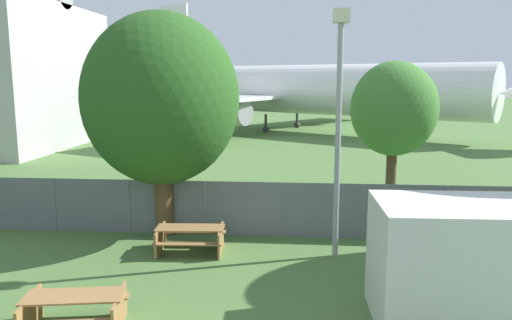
% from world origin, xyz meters
% --- Properties ---
extents(perimeter_fence, '(56.07, 0.07, 1.79)m').
position_xyz_m(perimeter_fence, '(-0.00, 9.79, 0.89)').
color(perimeter_fence, slate).
rests_on(perimeter_fence, ground).
extents(airplane, '(40.46, 32.86, 13.01)m').
position_xyz_m(airplane, '(2.49, 42.02, 3.90)').
color(airplane, white).
rests_on(airplane, ground).
extents(portable_cabin, '(4.77, 2.43, 2.57)m').
position_xyz_m(portable_cabin, '(6.98, 4.41, 1.28)').
color(portable_cabin, silver).
rests_on(portable_cabin, ground).
extents(picnic_bench_near_cabin, '(2.18, 1.71, 0.76)m').
position_xyz_m(picnic_bench_near_cabin, '(-1.49, 3.36, 0.48)').
color(picnic_bench_near_cabin, olive).
rests_on(picnic_bench_near_cabin, ground).
extents(picnic_bench_open_grass, '(2.07, 1.52, 0.76)m').
position_xyz_m(picnic_bench_open_grass, '(-0.13, 8.10, 0.48)').
color(picnic_bench_open_grass, olive).
rests_on(picnic_bench_open_grass, ground).
extents(tree_left_of_cabin, '(3.27, 3.27, 5.72)m').
position_xyz_m(tree_left_of_cabin, '(6.59, 13.59, 3.89)').
color(tree_left_of_cabin, '#4C3823').
rests_on(tree_left_of_cabin, ground).
extents(tree_behind_benches, '(4.92, 4.92, 7.13)m').
position_xyz_m(tree_behind_benches, '(-1.33, 9.69, 4.40)').
color(tree_behind_benches, brown).
rests_on(tree_behind_benches, ground).
extents(light_mast, '(0.44, 0.44, 6.90)m').
position_xyz_m(light_mast, '(4.09, 8.11, 4.28)').
color(light_mast, '#99999E').
rests_on(light_mast, ground).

